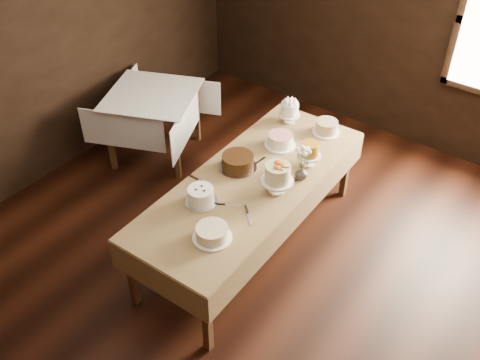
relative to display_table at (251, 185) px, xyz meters
name	(u,v)px	position (x,y,z in m)	size (l,w,h in m)	color
floor	(227,272)	(0.05, -0.43, -0.72)	(5.00, 6.00, 0.01)	black
wall_back	(393,20)	(0.05, 2.57, 0.68)	(5.00, 0.02, 2.80)	black
wall_left	(21,57)	(-2.45, -0.43, 0.68)	(0.02, 6.00, 2.80)	black
display_table	(251,185)	(0.00, 0.00, 0.00)	(1.03, 2.52, 0.77)	#412611
side_table	(152,102)	(-1.73, 0.54, -0.02)	(1.24, 1.24, 0.80)	#412611
cake_meringue	(289,113)	(-0.25, 1.00, 0.16)	(0.24, 0.24, 0.23)	white
cake_speckled	(326,127)	(0.15, 1.05, 0.12)	(0.27, 0.27, 0.13)	white
cake_lattice	(280,141)	(-0.09, 0.60, 0.11)	(0.30, 0.30, 0.11)	white
cake_caramel	(309,155)	(0.28, 0.50, 0.16)	(0.23, 0.23, 0.25)	white
cake_chocolate	(238,162)	(-0.20, 0.07, 0.12)	(0.35, 0.35, 0.14)	silver
cake_flowers	(277,180)	(0.26, 0.01, 0.18)	(0.31, 0.31, 0.29)	white
cake_swirl	(201,196)	(-0.16, -0.49, 0.12)	(0.29, 0.29, 0.14)	silver
cake_cream	(212,233)	(0.18, -0.76, 0.11)	(0.31, 0.31, 0.11)	white
cake_server_a	(234,205)	(0.08, -0.35, 0.06)	(0.24, 0.03, 0.01)	silver
cake_server_b	(249,219)	(0.28, -0.42, 0.06)	(0.24, 0.03, 0.01)	silver
cake_server_c	(260,161)	(-0.10, 0.27, 0.06)	(0.24, 0.03, 0.01)	silver
cake_server_d	(298,180)	(0.33, 0.25, 0.06)	(0.24, 0.03, 0.01)	silver
cake_server_e	(204,183)	(-0.31, -0.28, 0.06)	(0.24, 0.03, 0.01)	silver
flower_vase	(301,173)	(0.34, 0.29, 0.12)	(0.11, 0.11, 0.12)	#2D2823
flower_bouquet	(303,157)	(0.34, 0.29, 0.30)	(0.14, 0.14, 0.20)	white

